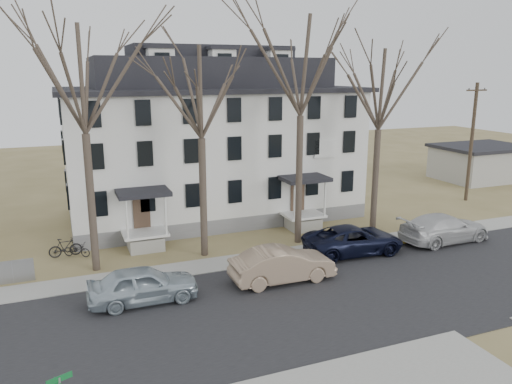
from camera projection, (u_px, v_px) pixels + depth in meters
name	position (u px, v px, depth m)	size (l,w,h in m)	color
ground	(377.00, 314.00, 21.81)	(120.00, 120.00, 0.00)	olive
main_road	(352.00, 295.00, 23.62)	(120.00, 10.00, 0.04)	#27272A
far_sidewalk	(296.00, 254.00, 29.04)	(120.00, 2.00, 0.08)	#A09F97
yellow_curb	(377.00, 248.00, 30.02)	(14.00, 0.25, 0.06)	gold
boarding_house	(212.00, 142.00, 36.04)	(20.80, 12.36, 12.05)	slate
distant_building	(481.00, 162.00, 48.82)	(8.50, 6.50, 3.35)	#A09F97
tree_far_left	(81.00, 71.00, 24.28)	(8.40, 8.40, 13.72)	#473B31
tree_mid_left	(200.00, 85.00, 26.61)	(7.80, 7.80, 12.74)	#473B31
tree_center	(302.00, 58.00, 28.41)	(9.00, 9.00, 14.70)	#473B31
tree_mid_right	(381.00, 84.00, 30.74)	(7.80, 7.80, 12.74)	#473B31
utility_pole_far	(472.00, 141.00, 39.95)	(2.00, 0.28, 9.50)	#3D3023
car_silver	(143.00, 285.00, 22.70)	(1.99, 4.96, 1.69)	#ACBCC6
car_tan	(282.00, 265.00, 24.98)	(1.84, 5.29, 1.74)	#9F856B
car_navy	(354.00, 240.00, 28.86)	(2.69, 5.84, 1.62)	black
car_white	(444.00, 229.00, 30.84)	(2.43, 5.97, 1.73)	silver
bicycle_left	(77.00, 250.00, 28.39)	(0.55, 1.57, 0.82)	black
bicycle_right	(65.00, 248.00, 28.38)	(0.51, 1.81, 1.09)	black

